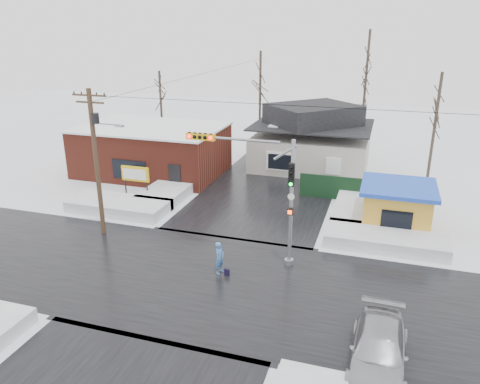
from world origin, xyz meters
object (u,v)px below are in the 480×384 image
(utility_pole, at_px, (97,155))
(kiosk, at_px, (397,206))
(traffic_signal, at_px, (262,183))
(pedestrian, at_px, (220,258))
(marquee_sign, at_px, (135,175))
(car, at_px, (378,351))

(utility_pole, distance_m, kiosk, 18.95)
(traffic_signal, xyz_separation_m, pedestrian, (-1.72, -2.03, -3.65))
(traffic_signal, height_order, kiosk, traffic_signal)
(pedestrian, bearing_deg, kiosk, -31.72)
(traffic_signal, relative_size, pedestrian, 3.96)
(traffic_signal, distance_m, utility_pole, 10.39)
(utility_pole, xyz_separation_m, marquee_sign, (-1.07, 5.99, -3.19))
(traffic_signal, bearing_deg, marquee_sign, 150.28)
(traffic_signal, distance_m, kiosk, 10.43)
(utility_pole, height_order, marquee_sign, utility_pole)
(utility_pole, distance_m, marquee_sign, 6.87)
(utility_pole, xyz_separation_m, pedestrian, (8.64, -2.56, -4.23))
(utility_pole, relative_size, marquee_sign, 3.53)
(traffic_signal, distance_m, car, 10.26)
(pedestrian, bearing_deg, traffic_signal, -27.88)
(marquee_sign, height_order, kiosk, kiosk)
(kiosk, bearing_deg, utility_pole, -159.56)
(utility_pole, relative_size, pedestrian, 5.09)
(marquee_sign, xyz_separation_m, kiosk, (18.50, 0.50, -0.46))
(kiosk, bearing_deg, marquee_sign, -178.45)
(utility_pole, relative_size, car, 1.73)
(traffic_signal, bearing_deg, pedestrian, -130.29)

